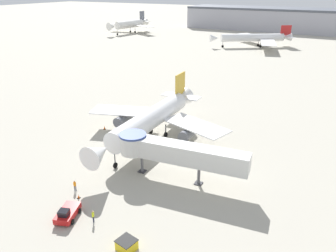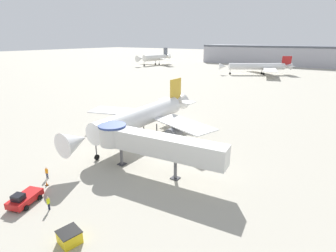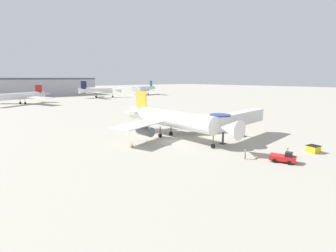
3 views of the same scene
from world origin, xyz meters
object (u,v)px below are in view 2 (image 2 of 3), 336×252
Objects in this scene: service_container_yellow at (69,237)px; traffic_cone_port_wing at (102,127)px; traffic_cone_apron_front at (11,206)px; ground_crew_marshaller at (48,202)px; background_jet_red_tail at (258,66)px; jet_bridge at (149,143)px; traffic_cone_near_nose at (47,183)px; background_jet_gray_tail at (155,58)px; ground_crew_wing_walker at (47,172)px; main_airplane at (143,117)px; pushback_tug_red at (24,198)px.

traffic_cone_port_wing is at bearing 132.66° from service_container_yellow.
service_container_yellow reaches higher than traffic_cone_apron_front.
background_jet_red_tail is at bearing -16.92° from ground_crew_marshaller.
jet_bridge is at bearing 64.42° from traffic_cone_apron_front.
background_jet_red_tail is at bearing 99.09° from service_container_yellow.
traffic_cone_near_nose is 164.45m from background_jet_gray_tail.
traffic_cone_apron_front is 0.43× the size of ground_crew_marshaller.
ground_crew_marshaller reaches higher than traffic_cone_apron_front.
ground_crew_wing_walker is at bearing 145.45° from traffic_cone_near_nose.
main_airplane is 19.09× the size of ground_crew_wing_walker.
background_jet_gray_tail is (-88.73, 143.18, 4.42)m from pushback_tug_red.
service_container_yellow is 9.88m from traffic_cone_apron_front.
traffic_cone_port_wing is 1.19× the size of traffic_cone_near_nose.
background_jet_red_tail reaches higher than traffic_cone_apron_front.
main_airplane reaches higher than traffic_cone_apron_front.
pushback_tug_red reaches higher than traffic_cone_port_wing.
traffic_cone_near_nose is (-8.81, -10.53, -4.20)m from jet_bridge.
background_jet_red_tail is (-14.95, 130.32, 3.25)m from ground_crew_marshaller.
jet_bridge is 17.85m from traffic_cone_apron_front.
ground_crew_wing_walker is at bearing -29.62° from background_jet_red_tail.
main_airplane is at bearing 94.27° from traffic_cone_apron_front.
traffic_cone_near_nose is (11.49, -19.99, -0.06)m from traffic_cone_port_wing.
background_jet_gray_tail is at bearing -132.18° from background_jet_red_tail.
traffic_cone_apron_front is 133.18m from background_jet_red_tail.
background_jet_gray_tail reaches higher than background_jet_red_tail.
pushback_tug_red is 5.85m from ground_crew_wing_walker.
pushback_tug_red is at bearing -66.16° from traffic_cone_near_nose.
ground_crew_marshaller is 169.48m from background_jet_gray_tail.
main_airplane reaches higher than traffic_cone_port_wing.
jet_bridge is 11.68× the size of ground_crew_marshaller.
jet_bridge is at bearing -25.00° from traffic_cone_port_wing.
background_jet_red_tail is at bearing 89.19° from traffic_cone_port_wing.
traffic_cone_near_nose is at bearing -136.56° from jet_bridge.
traffic_cone_near_nose is 5.76m from ground_crew_marshaller.
background_jet_red_tail reaches higher than pushback_tug_red.
background_jet_gray_tail is at bearing 102.49° from pushback_tug_red.
background_jet_red_tail is (-21.14, 132.12, 3.57)m from service_container_yellow.
pushback_tug_red is 1.47m from traffic_cone_apron_front.
traffic_cone_near_nose is 5.30m from traffic_cone_apron_front.
main_airplane is 28.08m from service_container_yellow.
background_jet_gray_tail is (-95.89, 128.90, 0.64)m from jet_bridge.
traffic_cone_port_wing is at bearing 89.36° from ground_crew_wing_walker.
main_airplane is at bearing -45.33° from background_jet_gray_tail.
traffic_cone_apron_front is 4.39m from ground_crew_marshaller.
background_jet_gray_tail is (-75.59, 119.43, 4.78)m from traffic_cone_port_wing.
traffic_cone_apron_front is at bearing -86.37° from main_airplane.
ground_crew_marshaller is at bearing -54.15° from traffic_cone_port_wing.
jet_bridge reaches higher than traffic_cone_near_nose.
traffic_cone_port_wing is at bearing -34.21° from background_jet_red_tail.
pushback_tug_red is 2.57× the size of ground_crew_wing_walker.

